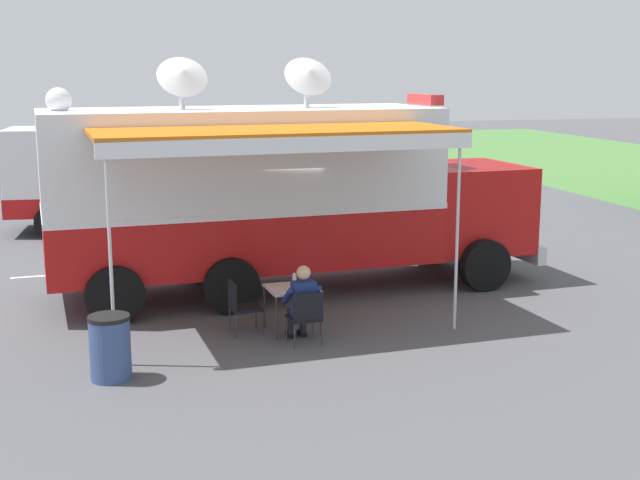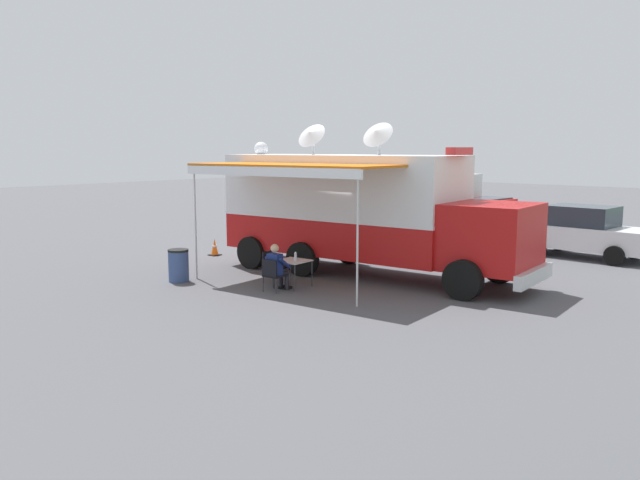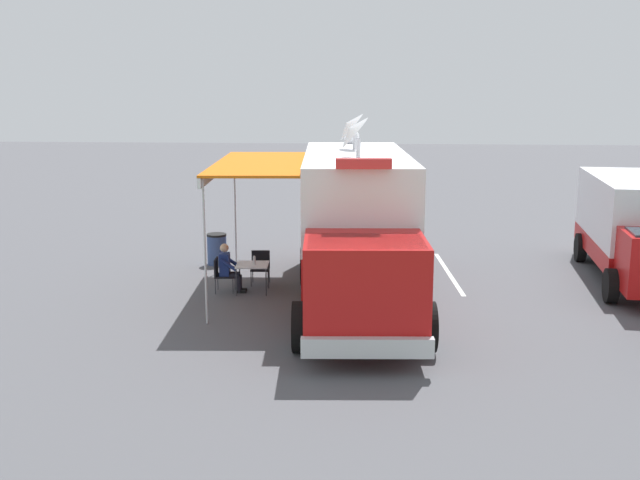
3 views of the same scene
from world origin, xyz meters
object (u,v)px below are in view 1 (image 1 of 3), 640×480
at_px(water_bottle, 294,280).
at_px(car_behind_truck, 365,188).
at_px(support_truck, 132,177).
at_px(seated_responder, 302,302).
at_px(folding_chair_at_table, 306,314).
at_px(folding_table, 292,291).
at_px(trash_bin, 110,347).
at_px(command_truck, 282,191).
at_px(folding_chair_beside_table, 240,303).

relative_size(water_bottle, car_behind_truck, 0.05).
relative_size(support_truck, car_behind_truck, 1.62).
height_order(seated_responder, support_truck, support_truck).
bearing_deg(folding_chair_at_table, car_behind_truck, 157.88).
height_order(folding_table, seated_responder, seated_responder).
relative_size(water_bottle, support_truck, 0.03).
bearing_deg(seated_responder, car_behind_truck, 157.46).
distance_m(water_bottle, support_truck, 10.20).
relative_size(folding_chair_at_table, trash_bin, 0.96).
relative_size(folding_table, water_bottle, 3.81).
bearing_deg(car_behind_truck, water_bottle, -23.75).
bearing_deg(water_bottle, command_truck, 172.15).
bearing_deg(folding_chair_beside_table, command_truck, 153.63).
xyz_separation_m(folding_chair_beside_table, trash_bin, (1.60, -2.07, -0.06)).
height_order(folding_chair_at_table, seated_responder, seated_responder).
bearing_deg(water_bottle, folding_table, -40.47).
bearing_deg(command_truck, folding_chair_beside_table, -26.37).
bearing_deg(support_truck, car_behind_truck, 88.94).
bearing_deg(folding_table, water_bottle, 139.53).
relative_size(water_bottle, folding_chair_beside_table, 0.26).
distance_m(seated_responder, car_behind_truck, 11.38).
bearing_deg(folding_chair_beside_table, car_behind_truck, 151.99).
distance_m(folding_table, trash_bin, 3.30).
distance_m(water_bottle, folding_chair_beside_table, 0.96).
distance_m(command_truck, folding_chair_beside_table, 3.16).
distance_m(seated_responder, trash_bin, 3.08).
height_order(folding_chair_beside_table, car_behind_truck, car_behind_truck).
xyz_separation_m(command_truck, car_behind_truck, (-7.31, 3.98, -1.07)).
xyz_separation_m(command_truck, water_bottle, (2.53, -0.35, -1.11)).
bearing_deg(trash_bin, folding_chair_beside_table, 127.82).
xyz_separation_m(folding_table, folding_chair_at_table, (0.80, 0.03, -0.16)).
bearing_deg(command_truck, water_bottle, -7.85).
distance_m(support_truck, car_behind_truck, 6.48).
distance_m(water_bottle, car_behind_truck, 10.75).
height_order(water_bottle, trash_bin, water_bottle).
height_order(trash_bin, car_behind_truck, car_behind_truck).
xyz_separation_m(water_bottle, trash_bin, (1.60, -2.97, -0.38)).
distance_m(trash_bin, car_behind_truck, 13.57).
height_order(folding_table, folding_chair_beside_table, folding_chair_beside_table).
bearing_deg(water_bottle, folding_chair_at_table, -1.38).
bearing_deg(support_truck, trash_bin, -4.15).
bearing_deg(folding_table, folding_chair_beside_table, -94.62).
bearing_deg(seated_responder, folding_chair_at_table, 3.89).
bearing_deg(car_behind_truck, support_truck, -91.06).
bearing_deg(folding_chair_beside_table, folding_table, 85.38).
height_order(command_truck, support_truck, command_truck).
xyz_separation_m(water_bottle, folding_chair_at_table, (0.86, -0.02, -0.32)).
bearing_deg(command_truck, folding_chair_at_table, -6.22).
distance_m(folding_table, support_truck, 10.26).
bearing_deg(folding_chair_beside_table, folding_chair_at_table, 45.39).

